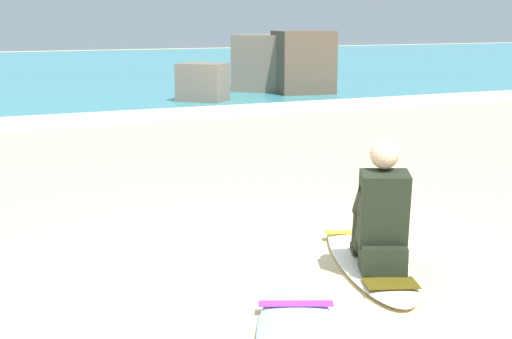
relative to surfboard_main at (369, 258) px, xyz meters
name	(u,v)px	position (x,y,z in m)	size (l,w,h in m)	color
ground_plane	(283,281)	(-0.79, -0.09, -0.04)	(80.00, 80.00, 0.00)	beige
breaking_foam	(47,121)	(-0.79, 9.05, 0.02)	(80.00, 0.90, 0.11)	white
surfboard_main	(369,258)	(0.00, 0.00, 0.00)	(1.25, 2.17, 0.08)	#EFE5C6
surfer_seated	(381,218)	(-0.10, -0.30, 0.40)	(0.60, 0.77, 0.95)	black
rock_outcrop_distant	(274,67)	(4.97, 11.48, 0.68)	(4.10, 3.06, 1.55)	#756656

